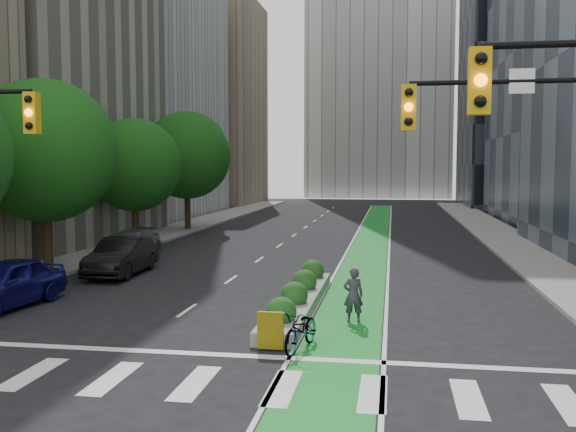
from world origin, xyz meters
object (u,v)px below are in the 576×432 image
(median_planter, at_px, (299,297))
(parked_car_left_near, at_px, (3,284))
(cyclist, at_px, (353,295))
(parked_car_left_mid, at_px, (122,257))
(bicycle, at_px, (301,329))
(parked_car_left_far, at_px, (130,244))

(median_planter, distance_m, parked_car_left_near, 10.21)
(cyclist, bearing_deg, parked_car_left_mid, -44.89)
(median_planter, distance_m, parked_car_left_mid, 10.34)
(median_planter, height_order, bicycle, bicycle)
(cyclist, height_order, parked_car_left_far, cyclist)
(median_planter, height_order, parked_car_left_mid, parked_car_left_mid)
(parked_car_left_far, bearing_deg, parked_car_left_mid, -68.87)
(cyclist, bearing_deg, median_planter, -53.40)
(cyclist, height_order, parked_car_left_mid, cyclist)
(median_planter, bearing_deg, parked_car_left_near, -170.21)
(parked_car_left_mid, bearing_deg, median_planter, -32.92)
(bicycle, bearing_deg, median_planter, 112.36)
(parked_car_left_near, relative_size, parked_car_left_far, 1.01)
(bicycle, xyz_separation_m, parked_car_left_near, (-10.85, 3.29, 0.30))
(bicycle, bearing_deg, parked_car_left_far, 139.66)
(bicycle, height_order, cyclist, cyclist)
(cyclist, xyz_separation_m, parked_car_left_far, (-12.68, 12.37, -0.14))
(cyclist, relative_size, parked_car_left_near, 0.34)
(median_planter, xyz_separation_m, parked_car_left_mid, (-8.84, 5.33, 0.47))
(median_planter, relative_size, bicycle, 4.84)
(bicycle, relative_size, cyclist, 1.22)
(median_planter, bearing_deg, parked_car_left_mid, 148.91)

